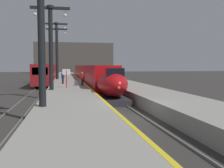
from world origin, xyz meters
TOP-DOWN VIEW (x-y plane):
  - ground_plane at (0.00, 0.00)m, footprint 260.00×260.00m
  - platform_left at (-4.05, 24.75)m, footprint 4.80×110.00m
  - platform_right at (4.05, 24.75)m, footprint 4.80×110.00m
  - platform_left_safety_stripe at (-1.77, 24.75)m, footprint 0.20×107.80m
  - rail_main_left at (-0.75, 27.50)m, footprint 0.08×110.00m
  - rail_main_right at (0.75, 27.50)m, footprint 0.08×110.00m
  - rail_secondary_left at (-8.85, 27.50)m, footprint 0.08×110.00m
  - rail_secondary_right at (-7.35, 27.50)m, footprint 0.08×110.00m
  - highspeed_train_main at (0.00, 32.07)m, footprint 2.92×56.41m
  - regional_train_adjacent at (-8.10, 40.24)m, footprint 2.85×36.60m
  - station_column_near at (-5.85, -0.38)m, footprint 4.00×0.68m
  - station_column_mid at (-5.90, 10.62)m, footprint 4.00×0.68m
  - station_column_far at (-5.90, 31.44)m, footprint 4.00×0.68m
  - station_column_distant at (-5.90, 33.91)m, footprint 4.00×0.68m
  - passenger_near_edge at (-2.34, 15.87)m, footprint 0.52×0.36m
  - passenger_mid_platform at (-4.79, 19.31)m, footprint 0.44×0.42m
  - rolling_suitcase at (-3.15, 15.44)m, footprint 0.40×0.22m
  - departure_info_board at (-4.34, 13.26)m, footprint 0.90×0.10m
  - terminus_back_wall at (0.00, 102.00)m, footprint 36.00×2.00m

SIDE VIEW (x-z plane):
  - ground_plane at x=0.00m, z-range 0.00..0.00m
  - rail_main_left at x=-0.75m, z-range 0.00..0.12m
  - rail_main_right at x=0.75m, z-range 0.00..0.12m
  - rail_secondary_left at x=-8.85m, z-range 0.00..0.12m
  - rail_secondary_right at x=-7.35m, z-range 0.00..0.12m
  - platform_left at x=-4.05m, z-range 0.00..1.05m
  - platform_right at x=4.05m, z-range 0.00..1.05m
  - platform_left_safety_stripe at x=-1.77m, z-range 1.05..1.06m
  - rolling_suitcase at x=-3.15m, z-range 0.86..1.85m
  - highspeed_train_main at x=0.00m, z-range 0.16..3.76m
  - passenger_near_edge at x=-2.34m, z-range 1.19..2.88m
  - passenger_mid_platform at x=-4.79m, z-range 1.19..2.88m
  - regional_train_adjacent at x=-8.10m, z-range 0.23..4.03m
  - departure_info_board at x=-4.34m, z-range 1.50..3.62m
  - station_column_mid at x=-5.90m, z-range 1.97..10.62m
  - station_column_distant at x=-5.90m, z-range 2.00..11.73m
  - terminus_back_wall at x=0.00m, z-range 0.00..14.00m
  - station_column_far at x=-5.90m, z-range 2.02..12.34m
  - station_column_near at x=-5.85m, z-range 2.12..12.29m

